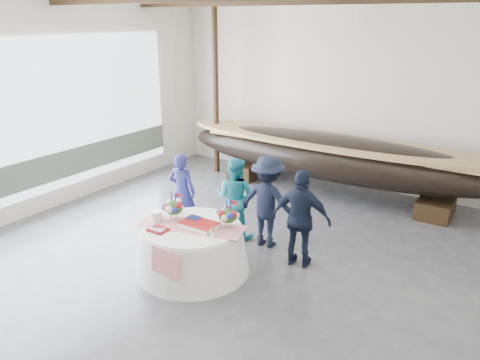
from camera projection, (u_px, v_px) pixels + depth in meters
The scene contains 11 objects.
floor at pixel (210, 300), 6.89m from camera, with size 10.00×12.00×0.01m, color #3D3D42.
wall_back at pixel (362, 94), 10.88m from camera, with size 10.00×0.02×4.50m, color silver.
pavilion_structure at pixel (241, 12), 6.24m from camera, with size 9.80×11.76×4.50m.
open_bay at pixel (45, 125), 9.64m from camera, with size 0.03×7.00×3.20m.
longboat_display at pixel (332, 157), 10.66m from camera, with size 7.75×1.55×1.45m.
banquet_table at pixel (193, 248), 7.57m from camera, with size 1.85×1.85×0.79m.
tabletop_items at pixel (195, 215), 7.49m from camera, with size 1.79×1.02×0.40m.
guest_woman_blue at pixel (182, 191), 9.04m from camera, with size 0.55×0.36×1.51m, color navy.
guest_woman_teal at pixel (235, 197), 8.68m from camera, with size 0.75×0.59×1.55m, color teal.
guest_man_left at pixel (268, 202), 8.30m from camera, with size 1.09×0.62×1.68m, color black.
guest_man_right at pixel (301, 219), 7.60m from camera, with size 0.98×0.41×1.67m, color black.
Camera 1 is at (3.63, -4.70, 3.93)m, focal length 35.00 mm.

